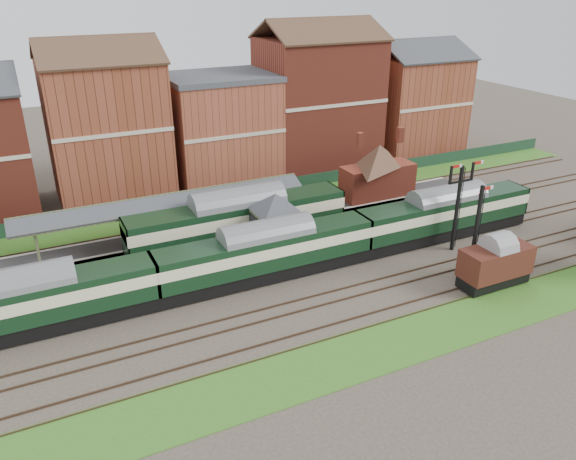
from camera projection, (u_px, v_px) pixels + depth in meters
name	position (u px, v px, depth m)	size (l,w,h in m)	color
ground	(323.00, 265.00, 48.53)	(160.00, 160.00, 0.00)	#473D33
grass_back	(252.00, 203.00, 61.61)	(90.00, 4.50, 0.06)	#2D6619
grass_front	(409.00, 338.00, 38.70)	(90.00, 5.00, 0.06)	#2D6619
fence	(245.00, 191.00, 62.94)	(90.00, 0.12, 1.50)	#193823
platform	(229.00, 228.00, 54.31)	(55.00, 3.40, 1.00)	#2D2D2D
signal_box	(276.00, 224.00, 48.67)	(5.40, 5.40, 6.00)	#6C7E59
brick_hut	(353.00, 228.00, 52.68)	(3.20, 2.64, 2.94)	brown
station_building	(378.00, 170.00, 59.65)	(8.10, 8.10, 5.90)	maroon
canopy	(164.00, 199.00, 50.22)	(26.00, 3.89, 4.08)	#485132
semaphore_bracket	(458.00, 202.00, 49.36)	(3.60, 0.25, 8.18)	black
semaphore_siding	(476.00, 230.00, 45.07)	(1.23, 0.25, 8.00)	black
town_backdrop	(220.00, 123.00, 66.01)	(69.00, 10.00, 16.00)	maroon
dmu_train	(267.00, 252.00, 45.38)	(55.03, 2.89, 4.23)	black
platform_railcar	(238.00, 220.00, 50.63)	(20.36, 3.20, 4.69)	black
goods_van_a	(495.00, 263.00, 44.53)	(5.83, 2.53, 3.54)	black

